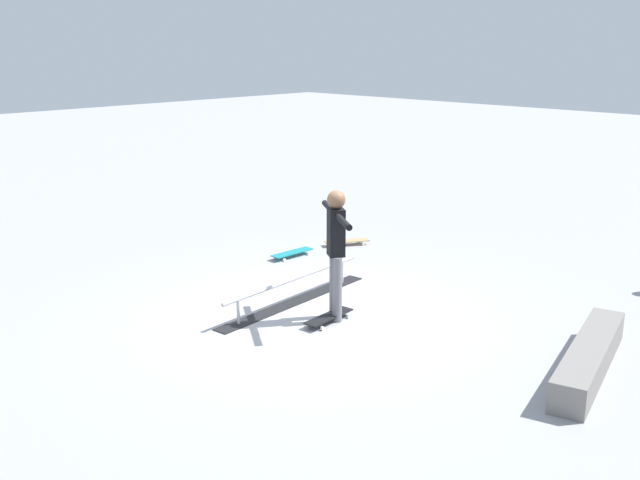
# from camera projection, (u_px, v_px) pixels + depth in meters

# --- Properties ---
(ground_plane) EXTENTS (60.00, 60.00, 0.00)m
(ground_plane) POSITION_uv_depth(u_px,v_px,m) (310.00, 317.00, 9.71)
(ground_plane) COLOR #9E9EA3
(grind_rail) EXTENTS (2.87, 0.46, 0.37)m
(grind_rail) POSITION_uv_depth(u_px,v_px,m) (294.00, 291.00, 10.20)
(grind_rail) COLOR black
(grind_rail) RESTS_ON ground_plane
(skate_ledge) EXTENTS (2.39, 0.94, 0.34)m
(skate_ledge) POSITION_uv_depth(u_px,v_px,m) (589.00, 358.00, 8.05)
(skate_ledge) COLOR gray
(skate_ledge) RESTS_ON ground_plane
(skater_main) EXTENTS (0.85, 1.19, 1.72)m
(skater_main) POSITION_uv_depth(u_px,v_px,m) (336.00, 246.00, 9.38)
(skater_main) COLOR slate
(skater_main) RESTS_ON ground_plane
(skateboard_main) EXTENTS (0.81, 0.31, 0.09)m
(skateboard_main) POSITION_uv_depth(u_px,v_px,m) (329.00, 317.00, 9.51)
(skateboard_main) COLOR black
(skateboard_main) RESTS_ON ground_plane
(loose_skateboard_teal) EXTENTS (0.81, 0.28, 0.09)m
(loose_skateboard_teal) POSITION_uv_depth(u_px,v_px,m) (292.00, 253.00, 12.35)
(loose_skateboard_teal) COLOR teal
(loose_skateboard_teal) RESTS_ON ground_plane
(loose_skateboard_natural) EXTENTS (0.79, 0.58, 0.09)m
(loose_skateboard_natural) POSITION_uv_depth(u_px,v_px,m) (347.00, 241.00, 13.06)
(loose_skateboard_natural) COLOR tan
(loose_skateboard_natural) RESTS_ON ground_plane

